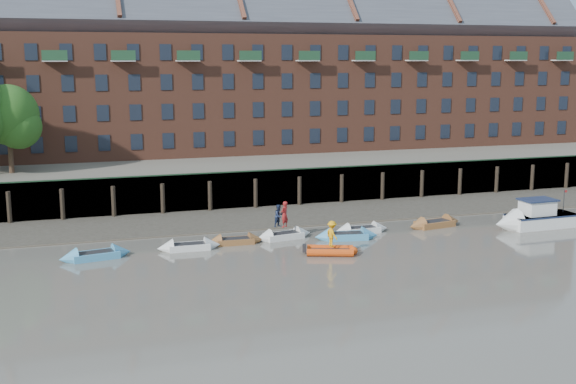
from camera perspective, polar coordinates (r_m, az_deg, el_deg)
name	(u,v)px	position (r m, az deg, el deg)	size (l,w,h in m)	color
ground	(382,278)	(43.46, 7.41, -6.79)	(220.00, 220.00, 0.00)	#615C53
foreshore	(291,216)	(59.72, 0.21, -1.90)	(110.00, 8.00, 0.50)	#3D382F
mud_band	(304,225)	(56.57, 1.24, -2.61)	(110.00, 1.60, 0.10)	#4C4336
river_wall	(276,188)	(63.52, -0.98, 0.32)	(110.00, 1.23, 3.30)	#2D2A26
bank_terrace	(240,166)	(76.51, -3.85, 2.06)	(110.00, 28.00, 3.20)	#5E594D
apartment_terrace	(236,58)	(76.64, -4.13, 10.49)	(80.60, 15.56, 20.98)	brown
rowboat_0	(95,255)	(48.73, -14.98, -4.86)	(4.80, 2.16, 1.35)	#4391BE
rowboat_1	(189,247)	(49.74, -7.83, -4.29)	(4.35, 1.36, 1.25)	silver
rowboat_2	(235,241)	(50.95, -4.20, -3.88)	(4.09, 1.31, 1.18)	brown
rowboat_3	(284,236)	(52.22, -0.34, -3.47)	(4.52, 2.01, 1.27)	silver
rowboat_4	(346,236)	(52.27, 4.64, -3.48)	(4.80, 2.05, 1.35)	#4391BE
rowboat_5	(361,230)	(54.31, 5.82, -2.98)	(4.25, 1.27, 1.23)	silver
rowboat_6	(435,224)	(56.99, 11.51, -2.48)	(4.90, 2.17, 1.37)	brown
rib_tender	(332,251)	(48.25, 3.52, -4.64)	(3.47, 2.53, 0.59)	#D0420E
motor_launch	(529,219)	(58.39, 18.51, -2.02)	(6.96, 2.50, 2.84)	silver
person_rower_a	(284,214)	(51.92, -0.28, -1.77)	(0.69, 0.45, 1.89)	maroon
person_rower_b	(279,216)	(52.03, -0.71, -1.89)	(0.80, 0.62, 1.65)	#19233F
person_rib_crew	(332,234)	(47.90, 3.50, -3.32)	(1.13, 0.65, 1.74)	orange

